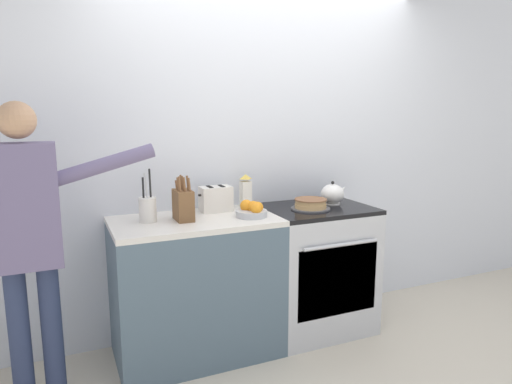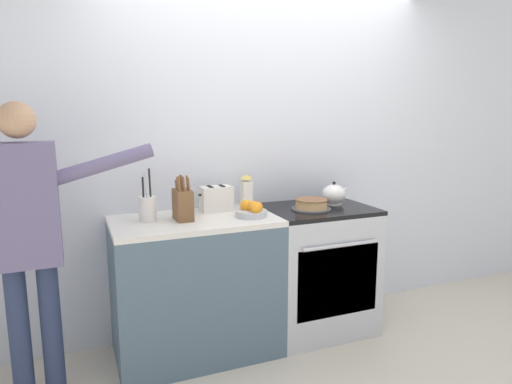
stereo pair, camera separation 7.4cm
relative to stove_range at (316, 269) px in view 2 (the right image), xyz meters
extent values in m
plane|color=beige|center=(-0.26, -0.30, -0.46)|extent=(16.00, 16.00, 0.00)
cube|color=silver|center=(-0.26, 0.33, 0.84)|extent=(8.00, 0.04, 2.60)
cube|color=#4C6070|center=(-0.91, 0.00, -0.02)|extent=(1.06, 0.61, 0.89)
cube|color=silver|center=(-0.91, 0.00, 0.45)|extent=(1.06, 0.61, 0.03)
cube|color=#B7BABF|center=(0.00, 0.00, -0.02)|extent=(0.76, 0.61, 0.90)
cube|color=black|center=(0.00, -0.30, 0.01)|extent=(0.62, 0.01, 0.49)
cylinder|color=#B7BABF|center=(0.00, -0.32, 0.27)|extent=(0.57, 0.02, 0.02)
cube|color=black|center=(0.00, 0.00, 0.45)|extent=(0.76, 0.61, 0.03)
cylinder|color=#4C4C51|center=(-0.08, -0.05, 0.47)|extent=(0.28, 0.28, 0.01)
cylinder|color=tan|center=(-0.08, -0.05, 0.49)|extent=(0.22, 0.22, 0.03)
cylinder|color=tan|center=(-0.08, -0.05, 0.52)|extent=(0.22, 0.22, 0.03)
cylinder|color=brown|center=(-0.08, -0.05, 0.53)|extent=(0.23, 0.23, 0.01)
cylinder|color=white|center=(0.16, 0.05, 0.47)|extent=(0.12, 0.12, 0.01)
ellipsoid|color=white|center=(0.16, 0.05, 0.54)|extent=(0.17, 0.17, 0.15)
cone|color=white|center=(0.25, 0.05, 0.56)|extent=(0.09, 0.04, 0.08)
sphere|color=black|center=(0.16, 0.05, 0.62)|extent=(0.02, 0.02, 0.02)
cube|color=brown|center=(-0.98, 0.00, 0.56)|extent=(0.10, 0.18, 0.19)
cylinder|color=brown|center=(-1.01, -0.05, 0.70)|extent=(0.01, 0.04, 0.10)
cylinder|color=brown|center=(-0.98, -0.05, 0.70)|extent=(0.01, 0.04, 0.09)
cylinder|color=brown|center=(-0.95, -0.05, 0.70)|extent=(0.01, 0.04, 0.08)
cylinder|color=brown|center=(-1.01, -0.01, 0.70)|extent=(0.01, 0.04, 0.09)
cylinder|color=brown|center=(-0.98, -0.01, 0.70)|extent=(0.01, 0.04, 0.09)
cylinder|color=brown|center=(-0.95, -0.01, 0.70)|extent=(0.01, 0.04, 0.09)
cylinder|color=brown|center=(-1.01, 0.04, 0.69)|extent=(0.01, 0.03, 0.06)
cylinder|color=brown|center=(-0.98, 0.03, 0.70)|extent=(0.01, 0.04, 0.09)
cylinder|color=silver|center=(-1.20, 0.05, 0.54)|extent=(0.11, 0.11, 0.15)
cylinder|color=black|center=(-1.18, 0.04, 0.66)|extent=(0.03, 0.07, 0.28)
cylinder|color=#B7BABF|center=(-1.20, 0.03, 0.65)|extent=(0.04, 0.02, 0.26)
cylinder|color=black|center=(-1.22, 0.05, 0.63)|extent=(0.02, 0.06, 0.23)
cylinder|color=#B7BABF|center=(-0.55, -0.09, 0.49)|extent=(0.21, 0.21, 0.04)
sphere|color=orange|center=(-0.57, -0.05, 0.53)|extent=(0.08, 0.08, 0.08)
sphere|color=orange|center=(-0.52, -0.11, 0.53)|extent=(0.08, 0.08, 0.08)
sphere|color=orange|center=(-0.54, -0.09, 0.53)|extent=(0.08, 0.08, 0.08)
sphere|color=orange|center=(-0.54, -0.15, 0.53)|extent=(0.07, 0.07, 0.07)
cube|color=silver|center=(-0.71, 0.16, 0.55)|extent=(0.21, 0.13, 0.17)
cube|color=black|center=(-0.75, 0.16, 0.64)|extent=(0.03, 0.09, 0.00)
cube|color=black|center=(-0.67, 0.16, 0.64)|extent=(0.03, 0.09, 0.00)
cube|color=black|center=(-0.83, 0.16, 0.58)|extent=(0.02, 0.02, 0.01)
cube|color=white|center=(-0.47, 0.20, 0.56)|extent=(0.07, 0.07, 0.19)
pyramid|color=#E0BC4C|center=(-0.47, 0.20, 0.69)|extent=(0.07, 0.07, 0.03)
cylinder|color=#283351|center=(-1.95, -0.16, -0.07)|extent=(0.11, 0.11, 0.80)
cylinder|color=#283351|center=(-1.79, -0.16, -0.07)|extent=(0.11, 0.11, 0.80)
cube|color=slate|center=(-1.87, -0.16, 0.66)|extent=(0.34, 0.20, 0.66)
cylinder|color=slate|center=(-1.46, -0.16, 0.86)|extent=(0.56, 0.08, 0.22)
sphere|color=tan|center=(-1.87, -0.16, 1.10)|extent=(0.19, 0.19, 0.19)
camera|label=1|loc=(-1.70, -2.77, 1.15)|focal=32.00mm
camera|label=2|loc=(-1.63, -2.80, 1.15)|focal=32.00mm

